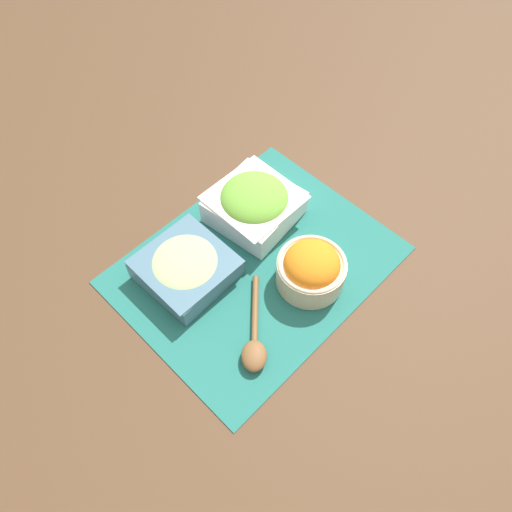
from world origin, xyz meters
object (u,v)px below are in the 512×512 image
at_px(cucumber_bowl, 186,267).
at_px(carrot_bowl, 311,269).
at_px(lettuce_bowl, 254,203).
at_px(wooden_spoon, 254,345).

distance_m(cucumber_bowl, carrot_bowl, 0.24).
xyz_separation_m(lettuce_bowl, wooden_spoon, (-0.22, -0.21, -0.03)).
bearing_deg(carrot_bowl, cucumber_bowl, 131.62).
bearing_deg(carrot_bowl, wooden_spoon, -172.70).
bearing_deg(wooden_spoon, carrot_bowl, 7.30).
distance_m(carrot_bowl, lettuce_bowl, 0.19).
xyz_separation_m(cucumber_bowl, carrot_bowl, (0.16, -0.18, 0.01)).
bearing_deg(wooden_spoon, cucumber_bowl, 85.34).
xyz_separation_m(cucumber_bowl, wooden_spoon, (-0.02, -0.20, -0.02)).
bearing_deg(lettuce_bowl, wooden_spoon, -135.29).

